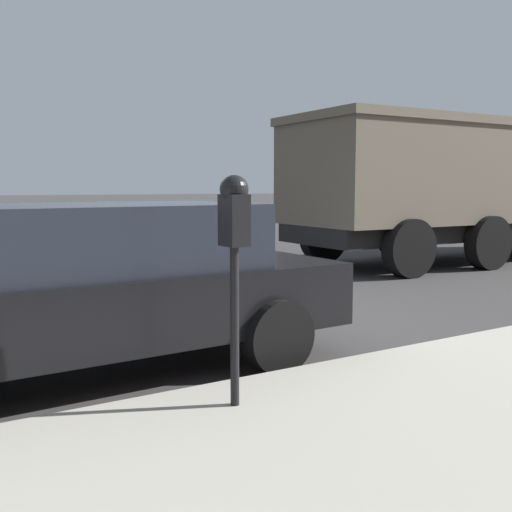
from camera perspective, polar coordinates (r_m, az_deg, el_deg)
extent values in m
plane|color=#3D3A3A|center=(6.85, -7.93, -6.92)|extent=(220.00, 220.00, 0.00)
cylinder|color=black|center=(4.04, -2.05, -6.74)|extent=(0.06, 0.06, 1.09)
cube|color=black|center=(3.93, -2.09, 3.42)|extent=(0.20, 0.14, 0.34)
sphere|color=black|center=(3.93, -2.11, 6.38)|extent=(0.19, 0.19, 0.19)
cube|color=#B21919|center=(4.03, -2.83, 2.89)|extent=(0.01, 0.11, 0.12)
cube|color=black|center=(4.02, -2.84, 4.58)|extent=(0.01, 0.10, 0.08)
cube|color=black|center=(5.30, -16.11, -4.41)|extent=(1.89, 4.56, 0.57)
cube|color=#232833|center=(5.28, -14.43, 1.79)|extent=(1.62, 2.57, 0.55)
cylinder|color=black|center=(5.18, 2.07, -7.63)|extent=(0.24, 0.65, 0.64)
cylinder|color=black|center=(6.66, -6.71, -4.46)|extent=(0.24, 0.65, 0.64)
cube|color=black|center=(13.80, 19.37, 2.51)|extent=(2.33, 8.34, 0.35)
cube|color=#6B6051|center=(12.61, 14.87, 7.43)|extent=(2.63, 5.20, 1.90)
cube|color=#6B6051|center=(12.67, 15.01, 12.08)|extent=(2.73, 5.30, 0.16)
cylinder|color=black|center=(16.85, 22.53, 2.47)|extent=(0.32, 1.05, 1.04)
cylinder|color=black|center=(14.08, 13.25, 2.07)|extent=(0.32, 1.05, 1.04)
cylinder|color=black|center=(12.37, 21.26, 1.19)|extent=(0.32, 1.05, 1.04)
cylinder|color=black|center=(12.75, 6.45, 1.75)|extent=(0.32, 1.05, 1.04)
cylinder|color=black|center=(10.84, 14.39, 0.73)|extent=(0.32, 1.05, 1.04)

